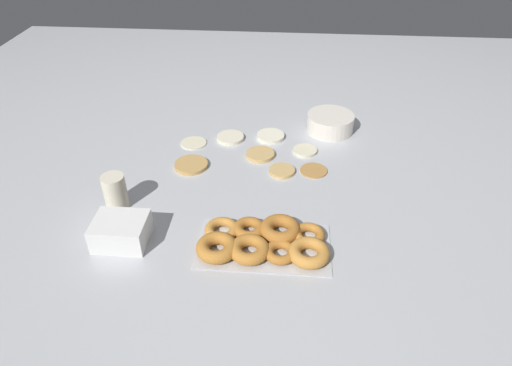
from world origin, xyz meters
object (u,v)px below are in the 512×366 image
object	(u,v)px
pancake_2	(191,165)
pancake_4	(305,151)
container_stack	(121,231)
pancake_6	(282,171)
pancake_5	(194,142)
pancake_7	(271,136)
pancake_3	(260,154)
pancake_0	(230,138)
paper_cup	(115,192)
donut_tray	(263,242)
batter_bowl	(330,123)
pancake_1	(314,170)

from	to	relation	value
pancake_2	pancake_4	distance (m)	0.41
pancake_2	container_stack	distance (m)	0.40
pancake_6	container_stack	distance (m)	0.57
pancake_5	pancake_7	distance (m)	0.29
pancake_3	pancake_0	bearing A→B (deg)	138.15
pancake_3	container_stack	distance (m)	0.59
pancake_5	paper_cup	xyz separation A→B (m)	(-0.16, -0.39, 0.05)
pancake_4	donut_tray	size ratio (longest dim) A/B	0.24
donut_tray	batter_bowl	distance (m)	0.70
donut_tray	pancake_3	bearing A→B (deg)	95.13
pancake_6	donut_tray	world-z (taller)	donut_tray
pancake_5	donut_tray	world-z (taller)	donut_tray
pancake_0	container_stack	bearing A→B (deg)	-111.38
container_stack	paper_cup	size ratio (longest dim) A/B	1.32
pancake_5	container_stack	distance (m)	0.55
pancake_6	container_stack	world-z (taller)	container_stack
pancake_6	container_stack	size ratio (longest dim) A/B	0.60
pancake_2	paper_cup	bearing A→B (deg)	-127.80
pancake_3	donut_tray	world-z (taller)	donut_tray
pancake_3	pancake_4	xyz separation A→B (m)	(0.16, 0.04, -0.00)
donut_tray	container_stack	world-z (taller)	container_stack
pancake_7	container_stack	world-z (taller)	container_stack
pancake_0	pancake_3	world-z (taller)	same
pancake_3	batter_bowl	size ratio (longest dim) A/B	0.56
batter_bowl	container_stack	bearing A→B (deg)	-131.72
pancake_1	pancake_4	bearing A→B (deg)	103.39
paper_cup	pancake_3	bearing A→B (deg)	37.73
pancake_1	pancake_2	distance (m)	0.42
pancake_6	donut_tray	size ratio (longest dim) A/B	0.24
pancake_7	pancake_5	bearing A→B (deg)	-166.75
pancake_0	pancake_1	size ratio (longest dim) A/B	1.10
pancake_6	paper_cup	bearing A→B (deg)	-155.63
pancake_2	pancake_7	size ratio (longest dim) A/B	1.10
pancake_0	pancake_4	distance (m)	0.29
pancake_1	container_stack	size ratio (longest dim) A/B	0.64
paper_cup	pancake_5	bearing A→B (deg)	67.58
pancake_2	pancake_3	distance (m)	0.25
pancake_1	pancake_7	bearing A→B (deg)	126.64
pancake_0	pancake_7	xyz separation A→B (m)	(0.15, 0.02, 0.00)
pancake_0	pancake_7	size ratio (longest dim) A/B	0.97
donut_tray	paper_cup	bearing A→B (deg)	162.53
pancake_4	paper_cup	xyz separation A→B (m)	(-0.57, -0.36, 0.05)
pancake_1	batter_bowl	xyz separation A→B (m)	(0.07, 0.29, 0.03)
pancake_0	pancake_7	world-z (taller)	same
pancake_0	pancake_5	world-z (taller)	pancake_0
donut_tray	paper_cup	world-z (taller)	paper_cup
pancake_2	donut_tray	size ratio (longest dim) A/B	0.32
donut_tray	pancake_0	bearing A→B (deg)	105.93
batter_bowl	pancake_3	bearing A→B (deg)	-141.06
pancake_2	pancake_6	size ratio (longest dim) A/B	1.32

